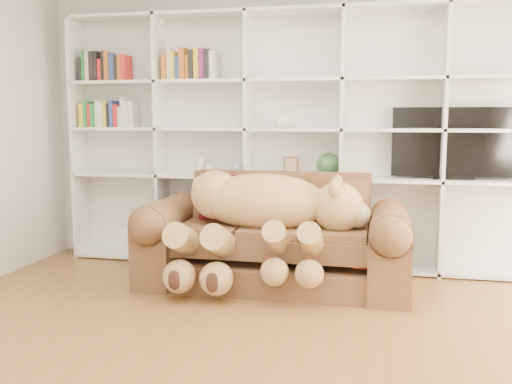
% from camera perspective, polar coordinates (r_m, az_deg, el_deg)
% --- Properties ---
extents(floor, '(5.00, 5.00, 0.00)m').
position_cam_1_polar(floor, '(3.38, -2.32, -17.19)').
color(floor, brown).
rests_on(floor, ground).
extents(wall_back, '(5.00, 0.02, 2.70)m').
position_cam_1_polar(wall_back, '(5.53, 4.20, 6.82)').
color(wall_back, silver).
rests_on(wall_back, floor).
extents(bookshelf, '(4.43, 0.35, 2.40)m').
position_cam_1_polar(bookshelf, '(5.43, 1.46, 6.36)').
color(bookshelf, white).
rests_on(bookshelf, floor).
extents(sofa, '(2.21, 0.95, 0.93)m').
position_cam_1_polar(sofa, '(4.84, 1.88, -5.19)').
color(sofa, brown).
rests_on(sofa, floor).
extents(teddy_bear, '(1.57, 0.88, 0.91)m').
position_cam_1_polar(teddy_bear, '(4.62, 0.59, -2.18)').
color(teddy_bear, tan).
rests_on(teddy_bear, sofa).
extents(throw_pillow, '(0.43, 0.24, 0.45)m').
position_cam_1_polar(throw_pillow, '(5.03, -3.06, -0.79)').
color(throw_pillow, maroon).
rests_on(throw_pillow, sofa).
extents(gift_box, '(0.38, 0.36, 0.26)m').
position_cam_1_polar(gift_box, '(4.75, 12.07, -8.37)').
color(gift_box, red).
rests_on(gift_box, floor).
extents(tv, '(1.08, 0.18, 0.64)m').
position_cam_1_polar(tv, '(5.37, 19.19, 4.58)').
color(tv, black).
rests_on(tv, bookshelf).
extents(picture_frame, '(0.14, 0.06, 0.17)m').
position_cam_1_polar(picture_frame, '(5.36, 3.53, 2.63)').
color(picture_frame, '#51321C').
rests_on(picture_frame, bookshelf).
extents(green_vase, '(0.22, 0.22, 0.22)m').
position_cam_1_polar(green_vase, '(5.31, 7.24, 2.72)').
color(green_vase, '#316035').
rests_on(green_vase, bookshelf).
extents(figurine_tall, '(0.10, 0.10, 0.16)m').
position_cam_1_polar(figurine_tall, '(5.56, -5.53, 2.65)').
color(figurine_tall, silver).
rests_on(figurine_tall, bookshelf).
extents(figurine_short, '(0.07, 0.07, 0.11)m').
position_cam_1_polar(figurine_short, '(5.54, -4.78, 2.37)').
color(figurine_short, silver).
rests_on(figurine_short, bookshelf).
extents(snow_globe, '(0.10, 0.10, 0.10)m').
position_cam_1_polar(snow_globe, '(5.46, -1.86, 2.33)').
color(snow_globe, silver).
rests_on(snow_globe, bookshelf).
extents(shelf_vase, '(0.17, 0.17, 0.17)m').
position_cam_1_polar(shelf_vase, '(5.35, 2.58, 7.33)').
color(shelf_vase, silver).
rests_on(shelf_vase, bookshelf).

